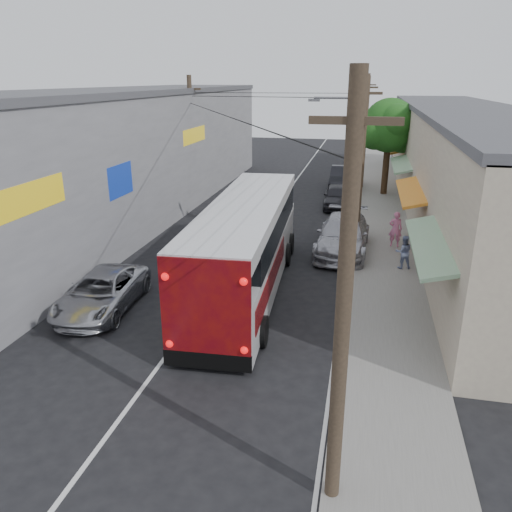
{
  "coord_description": "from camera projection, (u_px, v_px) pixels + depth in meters",
  "views": [
    {
      "loc": [
        5.38,
        -9.82,
        7.79
      ],
      "look_at": [
        1.66,
        7.23,
        1.57
      ],
      "focal_mm": 35.0,
      "sensor_mm": 36.0,
      "label": 1
    }
  ],
  "objects": [
    {
      "name": "coach_bus",
      "position": [
        247.0,
        245.0,
        18.98
      ],
      "size": [
        3.3,
        12.25,
        3.5
      ],
      "rotation": [
        0.0,
        0.0,
        0.05
      ],
      "color": "silver",
      "rests_on": "ground"
    },
    {
      "name": "parked_car_mid",
      "position": [
        337.0,
        196.0,
        31.73
      ],
      "size": [
        1.85,
        4.26,
        1.43
      ],
      "primitive_type": "imported",
      "rotation": [
        0.0,
        0.0,
        0.04
      ],
      "color": "#25252A",
      "rests_on": "ground"
    },
    {
      "name": "building_left",
      "position": [
        128.0,
        152.0,
        29.77
      ],
      "size": [
        7.2,
        36.0,
        7.25
      ],
      "color": "gray",
      "rests_on": "ground"
    },
    {
      "name": "pedestrian_near",
      "position": [
        395.0,
        229.0,
        23.89
      ],
      "size": [
        0.64,
        0.43,
        1.72
      ],
      "primitive_type": "imported",
      "rotation": [
        0.0,
        0.0,
        3.11
      ],
      "color": "pink",
      "rests_on": "sidewalk"
    },
    {
      "name": "utility_poles",
      "position": [
        327.0,
        144.0,
        29.42
      ],
      "size": [
        11.8,
        45.28,
        8.0
      ],
      "color": "#473828",
      "rests_on": "ground"
    },
    {
      "name": "building_right",
      "position": [
        461.0,
        161.0,
        29.71
      ],
      "size": [
        7.09,
        40.0,
        6.25
      ],
      "color": "beige",
      "rests_on": "ground"
    },
    {
      "name": "parked_car_far",
      "position": [
        342.0,
        178.0,
        37.19
      ],
      "size": [
        1.73,
        4.92,
        1.62
      ],
      "primitive_type": "imported",
      "rotation": [
        0.0,
        0.0,
        -0.0
      ],
      "color": "black",
      "rests_on": "ground"
    },
    {
      "name": "pedestrian_far",
      "position": [
        404.0,
        252.0,
        21.16
      ],
      "size": [
        0.78,
        0.65,
        1.45
      ],
      "primitive_type": "imported",
      "rotation": [
        0.0,
        0.0,
        3.3
      ],
      "color": "#7C8BB5",
      "rests_on": "sidewalk"
    },
    {
      "name": "street_tree",
      "position": [
        390.0,
        127.0,
        33.72
      ],
      "size": [
        4.4,
        4.0,
        6.6
      ],
      "color": "#3F2B19",
      "rests_on": "ground"
    },
    {
      "name": "parked_suv",
      "position": [
        343.0,
        235.0,
        23.49
      ],
      "size": [
        2.53,
        5.8,
        1.66
      ],
      "primitive_type": "imported",
      "rotation": [
        0.0,
        0.0,
        -0.04
      ],
      "color": "#A8A8B0",
      "rests_on": "ground"
    },
    {
      "name": "sidewalk",
      "position": [
        380.0,
        216.0,
        29.81
      ],
      "size": [
        3.0,
        80.0,
        0.12
      ],
      "primitive_type": "cube",
      "color": "slate",
      "rests_on": "ground"
    },
    {
      "name": "ground",
      "position": [
        132.0,
        402.0,
        12.73
      ],
      "size": [
        120.0,
        120.0,
        0.0
      ],
      "primitive_type": "plane",
      "color": "black",
      "rests_on": "ground"
    },
    {
      "name": "jeepney",
      "position": [
        102.0,
        292.0,
        17.63
      ],
      "size": [
        2.53,
        4.88,
        1.32
      ],
      "primitive_type": "imported",
      "rotation": [
        0.0,
        0.0,
        0.08
      ],
      "color": "#B4B5BC",
      "rests_on": "ground"
    }
  ]
}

